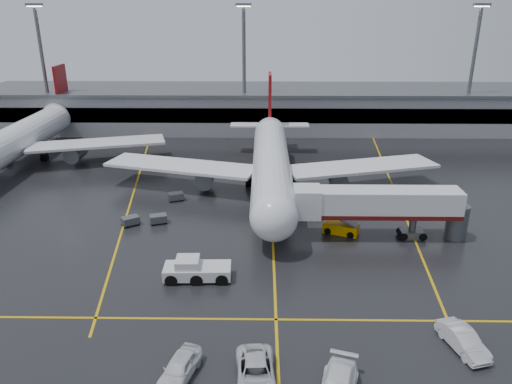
{
  "coord_description": "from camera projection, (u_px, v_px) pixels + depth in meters",
  "views": [
    {
      "loc": [
        -1.2,
        -57.04,
        25.13
      ],
      "look_at": [
        -2.0,
        -2.0,
        4.0
      ],
      "focal_mm": 34.27,
      "sensor_mm": 36.0,
      "label": 1
    }
  ],
  "objects": [
    {
      "name": "belt_loader",
      "position": [
        341.0,
        228.0,
        57.31
      ],
      "size": [
        4.38,
        3.1,
        2.56
      ],
      "color": "#EA9E00",
      "rests_on": "ground"
    },
    {
      "name": "service_van_a",
      "position": [
        256.0,
        374.0,
        34.39
      ],
      "size": [
        3.12,
        6.13,
        1.66
      ],
      "primitive_type": "imported",
      "rotation": [
        0.0,
        0.0,
        0.06
      ],
      "color": "silver",
      "rests_on": "ground"
    },
    {
      "name": "apron_line_left",
      "position": [
        135.0,
        187.0,
        71.83
      ],
      "size": [
        9.99,
        69.35,
        0.02
      ],
      "primitive_type": "cube",
      "rotation": [
        0.0,
        0.0,
        0.14
      ],
      "color": "gold",
      "rests_on": "ground"
    },
    {
      "name": "jet_bridge",
      "position": [
        378.0,
        206.0,
        55.06
      ],
      "size": [
        19.9,
        3.4,
        6.05
      ],
      "color": "silver",
      "rests_on": "ground"
    },
    {
      "name": "baggage_cart_c",
      "position": [
        176.0,
        196.0,
        66.86
      ],
      "size": [
        2.32,
        1.9,
        1.12
      ],
      "color": "#595B60",
      "rests_on": "ground"
    },
    {
      "name": "main_airliner",
      "position": [
        271.0,
        161.0,
        69.78
      ],
      "size": [
        48.8,
        45.6,
        14.1
      ],
      "color": "silver",
      "rests_on": "ground"
    },
    {
      "name": "apron_line_stop",
      "position": [
        276.0,
        319.0,
        41.69
      ],
      "size": [
        60.0,
        0.25,
        0.02
      ],
      "primitive_type": "cube",
      "color": "gold",
      "rests_on": "ground"
    },
    {
      "name": "baggage_cart_b",
      "position": [
        130.0,
        220.0,
        59.36
      ],
      "size": [
        2.38,
        2.2,
        1.12
      ],
      "color": "#595B60",
      "rests_on": "ground"
    },
    {
      "name": "light_mast_mid",
      "position": [
        244.0,
        63.0,
        96.32
      ],
      "size": [
        3.0,
        1.2,
        25.45
      ],
      "color": "#595B60",
      "rests_on": "ground"
    },
    {
      "name": "service_van_d",
      "position": [
        179.0,
        368.0,
        34.95
      ],
      "size": [
        3.22,
        5.18,
        1.65
      ],
      "primitive_type": "imported",
      "rotation": [
        0.0,
        0.0,
        -0.28
      ],
      "color": "silver",
      "rests_on": "ground"
    },
    {
      "name": "ground",
      "position": [
        272.0,
        216.0,
        62.23
      ],
      "size": [
        220.0,
        220.0,
        0.0
      ],
      "primitive_type": "plane",
      "color": "black",
      "rests_on": "ground"
    },
    {
      "name": "light_mast_left",
      "position": [
        43.0,
        62.0,
        96.86
      ],
      "size": [
        3.0,
        1.2,
        25.45
      ],
      "color": "#595B60",
      "rests_on": "ground"
    },
    {
      "name": "terminal",
      "position": [
        269.0,
        108.0,
        105.43
      ],
      "size": [
        122.0,
        19.0,
        8.6
      ],
      "color": "gray",
      "rests_on": "ground"
    },
    {
      "name": "baggage_cart_a",
      "position": [
        158.0,
        219.0,
        59.87
      ],
      "size": [
        2.31,
        1.87,
        1.12
      ],
      "color": "#595B60",
      "rests_on": "ground"
    },
    {
      "name": "light_mast_right",
      "position": [
        473.0,
        63.0,
        95.71
      ],
      "size": [
        3.0,
        1.2,
        25.45
      ],
      "color": "#595B60",
      "rests_on": "ground"
    },
    {
      "name": "second_airliner",
      "position": [
        19.0,
        139.0,
        81.55
      ],
      "size": [
        48.8,
        45.6,
        14.1
      ],
      "color": "silver",
      "rests_on": "ground"
    },
    {
      "name": "apron_line_centre",
      "position": [
        272.0,
        216.0,
        62.23
      ],
      "size": [
        0.25,
        90.0,
        0.02
      ],
      "primitive_type": "cube",
      "color": "gold",
      "rests_on": "ground"
    },
    {
      "name": "apron_line_right",
      "position": [
        394.0,
        189.0,
        71.32
      ],
      "size": [
        7.57,
        69.64,
        0.02
      ],
      "primitive_type": "cube",
      "rotation": [
        0.0,
        0.0,
        -0.1
      ],
      "color": "gold",
      "rests_on": "ground"
    },
    {
      "name": "service_van_c",
      "position": [
        463.0,
        340.0,
        37.88
      ],
      "size": [
        3.01,
        5.31,
        1.66
      ],
      "primitive_type": "imported",
      "rotation": [
        0.0,
        0.0,
        0.27
      ],
      "color": "silver",
      "rests_on": "ground"
    },
    {
      "name": "pushback_tractor",
      "position": [
        196.0,
        270.0,
        47.61
      ],
      "size": [
        6.58,
        2.97,
        2.32
      ],
      "color": "silver",
      "rests_on": "ground"
    }
  ]
}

